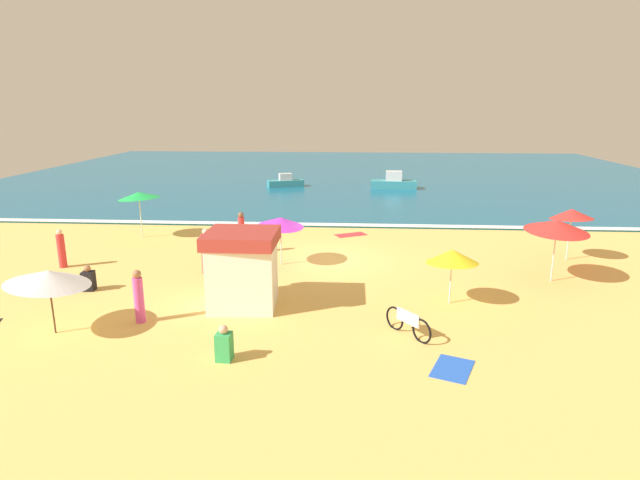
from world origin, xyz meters
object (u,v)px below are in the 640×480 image
Objects in this scene: beachgoer_6 at (224,345)px; lifeguard_cabana at (243,268)px; parked_bicycle at (408,323)px; beachgoer_1 at (61,249)px; beachgoer_3 at (88,279)px; beachgoer_5 at (206,253)px; beach_umbrella_0 at (48,277)px; beachgoer_0 at (242,234)px; beach_umbrella_1 at (557,226)px; beachgoer_4 at (139,297)px; beach_umbrella_5 at (572,214)px; small_boat_0 at (394,183)px; beach_umbrella_2 at (452,256)px; beach_umbrella_3 at (281,222)px; beach_umbrella_4 at (139,195)px; small_boat_1 at (286,182)px.

lifeguard_cabana is at bearing 94.25° from beachgoer_6.
beachgoer_1 is (-13.39, 5.61, 0.37)m from parked_bicycle.
beachgoer_1 is 3.54m from beachgoer_3.
beachgoer_1 is 0.88× the size of beachgoer_5.
beach_umbrella_0 is 10.30m from parked_bicycle.
beachgoer_6 is (1.62, -9.85, -0.50)m from beachgoer_0.
beach_umbrella_1 is at bearing 33.10° from beachgoer_6.
beachgoer_4 is at bearing -101.34° from beachgoer_0.
beach_umbrella_5 is 19.37m from small_boat_0.
beach_umbrella_2 is 0.82× the size of beach_umbrella_3.
beachgoer_5 is (-7.30, 5.24, 0.46)m from parked_bicycle.
beach_umbrella_4 is (-17.96, 5.47, -0.01)m from beach_umbrella_1.
beach_umbrella_0 is 2.02× the size of parked_bicycle.
lifeguard_cabana reaches higher than beach_umbrella_4.
beach_umbrella_3 is at bearing -28.16° from beach_umbrella_4.
beach_umbrella_2 is 0.63× the size of small_boat_0.
beachgoer_4 is 0.56× the size of small_boat_1.
beachgoer_1 is at bearing 138.79° from beachgoer_6.
beachgoer_6 is at bearing -41.21° from beachgoer_1.
beach_umbrella_4 is at bearing 98.44° from beachgoer_3.
beachgoer_4 is (-2.87, -1.54, -0.47)m from lifeguard_cabana.
beach_umbrella_5 is at bearing 10.84° from beachgoer_5.
beachgoer_5 reaches higher than small_boat_1.
beach_umbrella_1 is 1.76× the size of beachgoer_4.
lifeguard_cabana is 0.85× the size of beach_umbrella_0.
beachgoer_4 is (-8.04, 0.42, 0.43)m from parked_bicycle.
beachgoer_6 is at bearing -92.20° from beach_umbrella_3.
beachgoer_0 is 1.13× the size of beachgoer_4.
beach_umbrella_4 is at bearing 75.82° from beachgoer_1.
beach_umbrella_2 is at bearing -30.20° from beach_umbrella_4.
beachgoer_3 is at bearing -47.00° from beachgoer_1.
parked_bicycle is 10.35m from beachgoer_0.
beachgoer_1 is at bearing 176.43° from beachgoer_5.
beachgoer_5 is at bearing 30.79° from beachgoer_3.
beach_umbrella_3 is 20.74m from small_boat_0.
small_boat_1 is (5.11, 16.12, -1.66)m from beach_umbrella_4.
beachgoer_4 is (5.35, -5.20, 0.06)m from beachgoer_1.
beachgoer_1 is 22.09m from small_boat_1.
beachgoer_4 is at bearing -119.31° from beach_umbrella_3.
beach_umbrella_1 is at bearing -13.01° from beachgoer_0.
beach_umbrella_3 is 8.94m from beachgoer_1.
beachgoer_6 is at bearing -145.62° from beach_umbrella_2.
lifeguard_cabana is 4.71m from beach_umbrella_3.
beach_umbrella_5 is 1.27× the size of beachgoer_0.
parked_bicycle is at bearing 20.50° from beachgoer_6.
beachgoer_3 is at bearing -131.91° from beachgoer_0.
beachgoer_6 is (7.23, -12.47, -1.69)m from beach_umbrella_4.
parked_bicycle is at bearing -15.47° from beachgoer_3.
beach_umbrella_3 is 12.17m from beach_umbrella_5.
beachgoer_5 is at bearing -3.57° from beachgoer_1.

